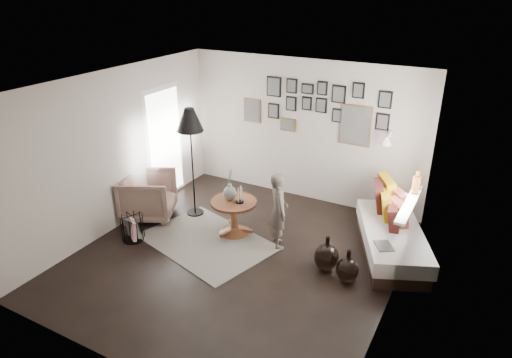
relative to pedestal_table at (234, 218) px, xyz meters
The scene contains 23 objects.
ground 0.77m from the pedestal_table, 55.68° to the right, with size 4.80×4.80×0.00m, color black.
wall_back 2.12m from the pedestal_table, 77.37° to the left, with size 4.50×4.50×0.00m, color #AFA499.
wall_front 3.19m from the pedestal_table, 82.30° to the right, with size 4.50×4.50×0.00m, color #AFA499.
wall_left 2.20m from the pedestal_table, 162.18° to the right, with size 4.80×4.80×0.00m, color #AFA499.
wall_right 2.91m from the pedestal_table, 12.59° to the right, with size 4.80×4.80×0.00m, color #AFA499.
ceiling 2.44m from the pedestal_table, 55.68° to the right, with size 4.80×4.80×0.00m, color white.
door_left 2.08m from the pedestal_table, 161.65° to the left, with size 0.00×2.14×2.14m.
window_right 2.77m from the pedestal_table, 16.17° to the left, with size 0.15×1.32×1.30m.
gallery_wall 2.42m from the pedestal_table, 68.85° to the left, with size 2.74×0.03×1.08m.
wall_sconce 2.76m from the pedestal_table, 38.25° to the left, with size 0.18×0.36×0.16m.
rug 0.58m from the pedestal_table, 117.25° to the right, with size 1.99×1.39×0.01m, color #B7B0A1.
pedestal_table is the anchor object (origin of this frame).
vase 0.48m from the pedestal_table, 165.96° to the left, with size 0.21×0.21×0.53m.
candles 0.46m from the pedestal_table, ahead, with size 0.13×0.13×0.27m.
daybed 2.50m from the pedestal_table, 15.90° to the left, with size 1.52×2.08×0.94m.
magazine_on_daybed 2.41m from the pedestal_table, ahead, with size 0.21×0.29×0.02m, color black.
armchair 1.61m from the pedestal_table, behind, with size 0.85×0.87×0.79m, color #73584D.
armchair_cushion 1.62m from the pedestal_table, behind, with size 0.36×0.36×0.09m, color white.
floor_lamp 1.70m from the pedestal_table, 165.88° to the left, with size 0.45×0.45×1.93m.
magazine_basket 1.62m from the pedestal_table, 144.30° to the right, with size 0.45×0.45×0.43m.
demijohn_large 1.71m from the pedestal_table, ahead, with size 0.36×0.36×0.53m.
demijohn_small 2.07m from the pedestal_table, 10.49° to the right, with size 0.31×0.31×0.49m.
child 0.86m from the pedestal_table, ahead, with size 0.44×0.29×1.22m, color #584E45.
Camera 1 is at (3.01, -4.97, 3.86)m, focal length 32.00 mm.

